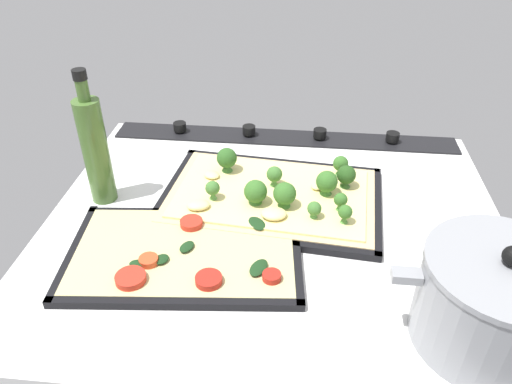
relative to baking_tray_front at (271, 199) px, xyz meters
The scene contains 8 objects.
ground_plane 6.35cm from the baking_tray_front, 98.74° to the left, with size 76.95×66.56×3.00cm, color white.
stove_control_panel 23.80cm from the baking_tray_front, 92.22° to the right, with size 73.87×7.00×2.60cm.
baking_tray_front is the anchor object (origin of this frame).
broccoli_pizza 1.74cm from the baking_tray_front, 168.79° to the left, with size 37.92×26.51×6.06cm.
baking_tray_back 20.04cm from the baking_tray_front, 53.06° to the left, with size 37.25×25.19×1.30cm.
veggie_pizza_back 20.22cm from the baking_tray_front, 54.03° to the left, with size 34.64×22.58×1.90cm.
cooking_pot 40.32cm from the baking_tray_front, 136.96° to the left, with size 25.64×18.81×14.94cm.
oil_bottle 31.48cm from the baking_tray_front, ahead, with size 4.43×4.43×24.01cm.
Camera 1 is at (-3.77, 65.26, 50.69)cm, focal length 34.36 mm.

